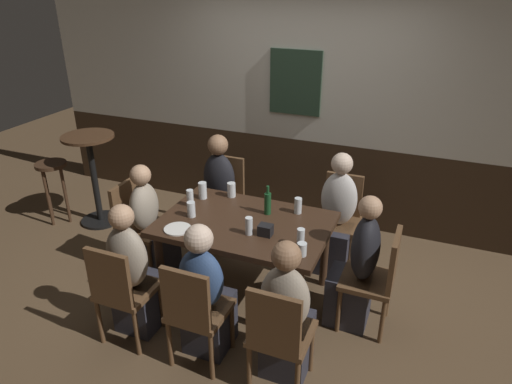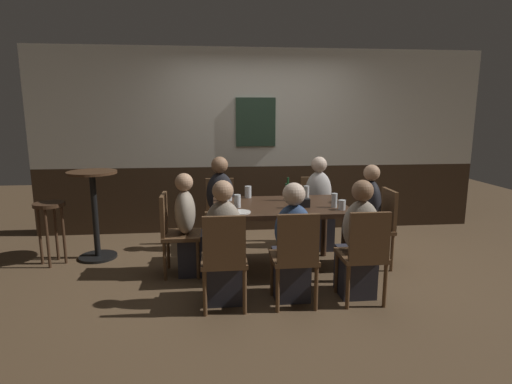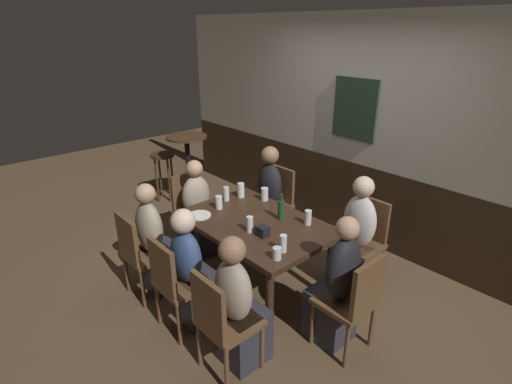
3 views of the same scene
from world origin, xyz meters
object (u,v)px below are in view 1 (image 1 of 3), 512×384
Objects in this scene: person_right_far at (336,222)px; beer_bottle_green at (268,203)px; chair_head_east at (377,276)px; pint_glass_stout at (190,198)px; chair_right_far at (340,214)px; person_mid_near at (206,299)px; chair_head_west at (136,222)px; chair_mid_near at (195,309)px; chair_right_near at (278,333)px; beer_glass_half at (298,207)px; tumbler_short at (249,227)px; plate_white_large at (178,229)px; person_right_near at (286,320)px; pint_glass_amber at (191,210)px; bar_stool at (53,176)px; beer_glass_tall at (302,250)px; person_left_near at (134,279)px; person_left_far at (218,199)px; dining_table at (245,231)px; condiment_caddy at (265,230)px; chair_left_near at (121,289)px; side_bar_table at (93,173)px; pint_glass_pale at (301,239)px; tumbler_water at (203,191)px; chair_left_far at (225,193)px; person_head_west at (151,229)px.

person_right_far reaches higher than beer_bottle_green.
chair_head_east is 5.79× the size of pint_glass_stout.
person_mid_near reaches higher than chair_right_far.
beer_bottle_green is (-0.50, -0.69, 0.35)m from chair_right_far.
chair_head_east is 1.00× the size of chair_head_west.
chair_right_far is 1.89m from chair_mid_near.
chair_right_near is 6.20× the size of beer_glass_half.
person_right_far is at bearing 60.44° from tumbler_short.
beer_bottle_green reaches higher than plate_white_large.
person_right_near is 8.28× the size of pint_glass_amber.
chair_right_near and chair_right_far have the same top height.
person_mid_near is at bearing -24.83° from bar_stool.
person_mid_near is at bearing -144.51° from beer_glass_tall.
chair_right_far is 0.77× the size of person_left_near.
chair_right_far reaches higher than beer_glass_tall.
person_left_near is 0.96× the size of person_left_far.
dining_table is 0.57m from plate_white_large.
person_left_far is 5.30× the size of plate_white_large.
pint_glass_stout is 0.44m from plate_white_large.
beer_bottle_green is at bearing -34.98° from person_left_far.
chair_mid_near is at bearing -109.28° from chair_right_far.
condiment_caddy is (-0.89, -0.14, 0.29)m from chair_head_east.
chair_left_near is 0.84× the size of side_bar_table.
pint_glass_pale is at bearing -14.29° from pint_glass_stout.
chair_mid_near is at bearing -14.57° from person_left_near.
chair_right_near is 1.00× the size of chair_head_east.
person_left_far is at bearing 99.16° from plate_white_large.
beer_glass_half reaches higher than chair_head_west.
chair_mid_near is 5.92× the size of tumbler_short.
pint_glass_stout is at bearing 158.70° from tumbler_short.
pint_glass_stout is 0.18m from tumbler_water.
chair_head_west is at bearing 124.41° from person_left_near.
chair_left_far is 1.18m from beer_glass_half.
bar_stool is (-2.55, 1.18, 0.09)m from person_mid_near.
chair_left_far is at bearing 90.00° from person_left_far.
chair_head_east is 0.89m from person_right_far.
chair_left_far is 1.08m from beer_bottle_green.
person_right_near is 1.30m from pint_glass_amber.
person_head_west is 1.17m from beer_bottle_green.
person_left_far reaches higher than beer_glass_half.
plate_white_large is 0.21× the size of side_bar_table.
person_left_near is 11.18× the size of beer_glass_tall.
chair_head_east is 0.78× the size of person_right_near.
person_left_far is at bearing 111.02° from chair_mid_near.
plate_white_large is (-1.58, -0.33, 0.25)m from chair_head_east.
person_left_near is (-1.25, 0.16, -0.02)m from chair_right_near.
pint_glass_amber reaches higher than bar_stool.
chair_head_east is at bearing -27.04° from chair_left_far.
bar_stool is (-2.92, 0.13, -0.24)m from beer_glass_half.
chair_mid_near is 0.65m from person_left_near.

